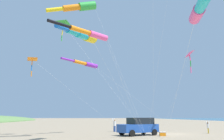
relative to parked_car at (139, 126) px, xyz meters
The scene contains 15 objects.
ground_plane 4.60m from the parked_car, 26.88° to the left, with size 600.00×600.00×0.00m, color gray.
parked_car is the anchor object (origin of this frame).
cooler_box 2.62m from the parked_car, 20.72° to the right, with size 0.62×0.42×0.42m.
person_adult_flyer 6.56m from the parked_car, 112.21° to the left, with size 0.61×0.63×1.76m.
person_child_green_jacket 5.93m from the parked_car, 71.95° to the left, with size 0.44×0.40×1.23m.
person_child_grey_jacket 6.66m from the parked_car, 86.09° to the left, with size 0.49×0.51×1.42m.
person_bystander_far 9.15m from the parked_car, 18.68° to the left, with size 0.43×0.50×1.45m.
kite_windsock_orange_high_right 9.84m from the parked_car, 159.78° to the left, with size 14.44×6.56×8.61m.
kite_delta_checkered_midright 14.24m from the parked_car, behind, with size 9.87×4.05×12.76m.
kite_windsock_striped_overhead 19.04m from the parked_car, 89.58° to the right, with size 3.50×21.20×6.34m.
kite_delta_small_distant 9.60m from the parked_car, 10.09° to the right, with size 2.56×7.06×9.16m.
kite_windsock_rainbow_low_near 12.49m from the parked_car, 117.32° to the right, with size 7.26×9.06×8.47m.
kite_windsock_red_high_left 11.79m from the parked_car, 128.01° to the right, with size 7.80×13.15×9.43m.
kite_windsock_long_streamer_left 14.03m from the parked_car, 150.75° to the right, with size 9.74×2.36×13.90m.
kite_delta_black_fish_shape 14.40m from the parked_car, behind, with size 11.33×7.32×8.86m.
Camera 1 is at (-7.08, -28.03, 1.96)m, focal length 37.85 mm.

